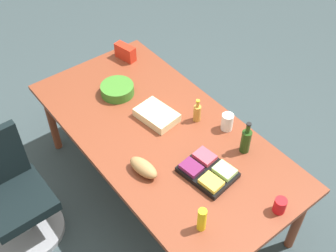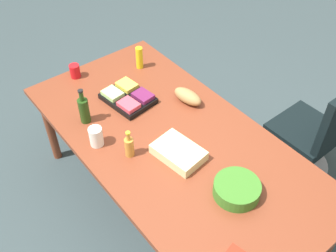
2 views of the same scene
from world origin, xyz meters
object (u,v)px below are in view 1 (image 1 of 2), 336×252
at_px(fruit_platter, 208,171).
at_px(mayo_jar, 227,122).
at_px(dressing_bottle, 197,112).
at_px(red_solo_cup, 280,205).
at_px(wine_bottle, 246,140).
at_px(salad_bowl, 117,90).
at_px(chip_bag_red, 125,52).
at_px(sheet_cake, 157,115).
at_px(office_chair, 16,201).
at_px(conference_table, 161,137).
at_px(mustard_bottle, 202,220).
at_px(bread_loaf, 143,168).

height_order(fruit_platter, mayo_jar, mayo_jar).
relative_size(fruit_platter, dressing_bottle, 1.93).
height_order(red_solo_cup, dressing_bottle, dressing_bottle).
relative_size(wine_bottle, salad_bowl, 1.00).
distance_m(chip_bag_red, mayo_jar, 1.23).
relative_size(sheet_cake, wine_bottle, 1.16).
relative_size(salad_bowl, mayo_jar, 1.99).
height_order(wine_bottle, dressing_bottle, wine_bottle).
relative_size(chip_bag_red, mayo_jar, 1.44).
xyz_separation_m(salad_bowl, chip_bag_red, (0.37, -0.33, 0.03)).
distance_m(fruit_platter, sheet_cake, 0.66).
bearing_deg(mayo_jar, office_chair, 66.05).
bearing_deg(red_solo_cup, dressing_bottle, -7.84).
bearing_deg(sheet_cake, conference_table, 155.41).
height_order(wine_bottle, salad_bowl, wine_bottle).
height_order(conference_table, mayo_jar, mayo_jar).
height_order(office_chair, fruit_platter, office_chair).
height_order(fruit_platter, red_solo_cup, red_solo_cup).
bearing_deg(chip_bag_red, mustard_bottle, 160.61).
xyz_separation_m(office_chair, mustard_bottle, (-1.21, -0.79, 0.48)).
distance_m(office_chair, sheet_cake, 1.26).
bearing_deg(bread_loaf, mayo_jar, -93.19).
relative_size(conference_table, wine_bottle, 8.22).
bearing_deg(salad_bowl, chip_bag_red, -41.71).
xyz_separation_m(fruit_platter, mayo_jar, (0.24, -0.41, 0.04)).
distance_m(fruit_platter, wine_bottle, 0.37).
relative_size(conference_table, mayo_jar, 16.30).
xyz_separation_m(chip_bag_red, mayo_jar, (-1.23, -0.11, -0.00)).
bearing_deg(mayo_jar, fruit_platter, 120.57).
height_order(chip_bag_red, mustard_bottle, mustard_bottle).
relative_size(red_solo_cup, mayo_jar, 0.79).
xyz_separation_m(fruit_platter, sheet_cake, (0.66, -0.06, 0.00)).
bearing_deg(sheet_cake, chip_bag_red, -17.16).
xyz_separation_m(red_solo_cup, wine_bottle, (0.50, -0.20, 0.05)).
bearing_deg(mustard_bottle, sheet_cake, -21.24).
bearing_deg(salad_bowl, mayo_jar, -153.18).
distance_m(salad_bowl, mayo_jar, 0.96).
bearing_deg(dressing_bottle, office_chair, 71.77).
height_order(sheet_cake, bread_loaf, bread_loaf).
xyz_separation_m(sheet_cake, bread_loaf, (-0.38, 0.40, 0.02)).
bearing_deg(sheet_cake, mayo_jar, -139.62).
xyz_separation_m(conference_table, fruit_platter, (-0.52, -0.01, 0.10)).
distance_m(office_chair, salad_bowl, 1.18).
distance_m(wine_bottle, chip_bag_red, 1.47).
relative_size(fruit_platter, wine_bottle, 1.42).
bearing_deg(conference_table, mayo_jar, -123.96).
xyz_separation_m(wine_bottle, dressing_bottle, (0.46, 0.06, -0.03)).
distance_m(red_solo_cup, bread_loaf, 0.93).
distance_m(bread_loaf, mayo_jar, 0.75).
xyz_separation_m(salad_bowl, dressing_bottle, (-0.65, -0.32, 0.03)).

